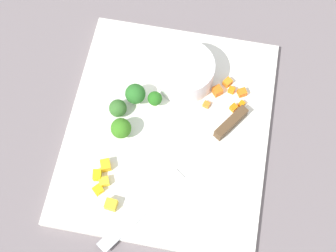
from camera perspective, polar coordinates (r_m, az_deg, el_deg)
ground_plane at (r=0.85m, az=0.00°, el=-0.58°), size 4.00×4.00×0.00m
cutting_board at (r=0.84m, az=0.00°, el=-0.43°), size 0.40×0.35×0.01m
prep_bowl at (r=0.86m, az=1.99°, el=6.39°), size 0.10×0.10×0.05m
chef_knife at (r=0.81m, az=4.16°, el=-2.84°), size 0.29×0.21×0.02m
carrot_dice_0 at (r=0.86m, az=8.68°, el=2.57°), size 0.01×0.01×0.01m
carrot_dice_1 at (r=0.87m, az=7.50°, el=4.23°), size 0.01×0.01×0.01m
carrot_dice_2 at (r=0.85m, az=4.56°, el=2.54°), size 0.01×0.01×0.01m
carrot_dice_3 at (r=0.85m, az=7.76°, el=2.16°), size 0.02×0.02×0.01m
carrot_dice_4 at (r=0.86m, az=5.84°, el=4.15°), size 0.02×0.02×0.02m
carrot_dice_5 at (r=0.87m, az=8.73°, el=3.92°), size 0.02×0.02×0.01m
carrot_dice_6 at (r=0.87m, az=7.05°, el=5.14°), size 0.02×0.02×0.01m
pepper_dice_0 at (r=0.79m, az=-6.74°, el=-9.20°), size 0.02×0.02×0.02m
pepper_dice_1 at (r=0.80m, az=-7.54°, el=-6.54°), size 0.02×0.02×0.01m
pepper_dice_2 at (r=0.81m, az=-8.36°, el=-5.76°), size 0.02×0.02×0.01m
pepper_dice_3 at (r=0.80m, az=-8.25°, el=-7.47°), size 0.02×0.02×0.01m
pepper_dice_4 at (r=0.81m, az=-7.37°, el=-4.61°), size 0.02×0.02×0.02m
broccoli_floret_0 at (r=0.83m, az=-1.56°, el=3.23°), size 0.03×0.03×0.04m
broccoli_floret_1 at (r=0.84m, az=-5.93°, el=2.10°), size 0.03×0.03×0.03m
broccoli_floret_2 at (r=0.81m, az=-5.57°, el=-0.29°), size 0.03×0.03×0.04m
broccoli_floret_3 at (r=0.84m, az=-3.88°, el=3.79°), size 0.04×0.04×0.04m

